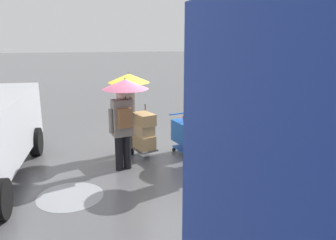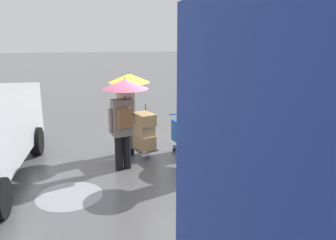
# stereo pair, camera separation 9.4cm
# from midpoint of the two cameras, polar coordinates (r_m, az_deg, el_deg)

# --- Properties ---
(ground_plane) EXTENTS (90.00, 90.00, 0.00)m
(ground_plane) POSITION_cam_midpoint_polar(r_m,az_deg,el_deg) (9.22, -2.57, -5.46)
(ground_plane) COLOR #5B5B5E
(slush_patch_under_van) EXTENTS (1.29, 1.29, 0.01)m
(slush_patch_under_van) POSITION_cam_midpoint_polar(r_m,az_deg,el_deg) (7.21, -16.20, -12.00)
(slush_patch_under_van) COLOR #999BA0
(slush_patch_under_van) RESTS_ON ground
(shopping_cart_vendor) EXTENTS (0.77, 0.94, 1.04)m
(shopping_cart_vendor) POSITION_cam_midpoint_polar(r_m,az_deg,el_deg) (8.99, 2.75, -2.17)
(shopping_cart_vendor) COLOR #1951B2
(shopping_cart_vendor) RESTS_ON ground
(hand_dolly_boxes) EXTENTS (0.75, 0.84, 1.32)m
(hand_dolly_boxes) POSITION_cam_midpoint_polar(r_m,az_deg,el_deg) (8.76, -4.31, -1.96)
(hand_dolly_boxes) COLOR #515156
(hand_dolly_boxes) RESTS_ON ground
(pedestrian_pink_side) EXTENTS (1.04, 1.04, 2.15)m
(pedestrian_pink_side) POSITION_cam_midpoint_polar(r_m,az_deg,el_deg) (7.51, 7.11, 2.38)
(pedestrian_pink_side) COLOR black
(pedestrian_pink_side) RESTS_ON ground
(pedestrian_black_side) EXTENTS (1.04, 1.04, 2.15)m
(pedestrian_black_side) POSITION_cam_midpoint_polar(r_m,az_deg,el_deg) (7.82, -7.63, 2.74)
(pedestrian_black_side) COLOR black
(pedestrian_black_side) RESTS_ON ground
(pedestrian_white_side) EXTENTS (1.04, 1.04, 2.15)m
(pedestrian_white_side) POSITION_cam_midpoint_polar(r_m,az_deg,el_deg) (8.90, 12.46, 4.06)
(pedestrian_white_side) COLOR black
(pedestrian_white_side) RESTS_ON ground
(pedestrian_far_side) EXTENTS (1.04, 1.04, 2.15)m
(pedestrian_far_side) POSITION_cam_midpoint_polar(r_m,az_deg,el_deg) (8.82, -7.03, 4.10)
(pedestrian_far_side) COLOR black
(pedestrian_far_side) RESTS_ON ground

